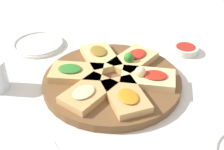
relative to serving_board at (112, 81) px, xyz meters
name	(u,v)px	position (x,y,z in m)	size (l,w,h in m)	color
ground_plane	(112,85)	(0.00, 0.00, -0.01)	(3.00, 3.00, 0.00)	silver
serving_board	(112,81)	(0.00, 0.00, 0.00)	(0.40, 0.40, 0.02)	brown
focaccia_slice_0	(148,78)	(0.07, 0.08, 0.03)	(0.17, 0.17, 0.05)	#E5C689
focaccia_slice_1	(133,60)	(-0.03, 0.10, 0.03)	(0.13, 0.17, 0.05)	#DBB775
focaccia_slice_2	(100,57)	(-0.10, 0.02, 0.02)	(0.17, 0.12, 0.03)	#DBB775
focaccia_slice_3	(76,73)	(-0.06, -0.08, 0.02)	(0.16, 0.17, 0.03)	tan
focaccia_slice_4	(88,93)	(0.04, -0.10, 0.02)	(0.14, 0.17, 0.03)	tan
focaccia_slice_5	(126,96)	(0.10, -0.02, 0.02)	(0.17, 0.12, 0.03)	tan
plate_left	(38,44)	(-0.33, -0.10, 0.00)	(0.18, 0.18, 0.02)	white
dipping_bowl	(186,49)	(-0.02, 0.31, 0.00)	(0.08, 0.08, 0.02)	silver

